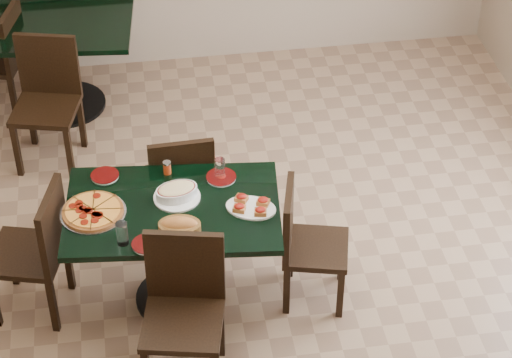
{
  "coord_description": "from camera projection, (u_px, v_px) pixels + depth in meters",
  "views": [
    {
      "loc": [
        -0.55,
        -4.43,
        4.49
      ],
      "look_at": [
        0.13,
        0.0,
        0.86
      ],
      "focal_mm": 70.0,
      "sensor_mm": 36.0,
      "label": 1
    }
  ],
  "objects": [
    {
      "name": "bruschetta_platter",
      "position": [
        251.0,
        206.0,
        5.72
      ],
      "size": [
        0.35,
        0.31,
        0.05
      ],
      "rotation": [
        0.0,
        0.0,
        -0.43
      ],
      "color": "silver",
      "rests_on": "main_table"
    },
    {
      "name": "chair_right",
      "position": [
        304.0,
        240.0,
        5.96
      ],
      "size": [
        0.47,
        0.47,
        0.82
      ],
      "rotation": [
        0.0,
        0.0,
        1.33
      ],
      "color": "black",
      "rests_on": "floor"
    },
    {
      "name": "back_chair_left",
      "position": [
        3.0,
        55.0,
        7.52
      ],
      "size": [
        0.5,
        0.5,
        0.88
      ],
      "rotation": [
        0.0,
        0.0,
        -1.84
      ],
      "color": "black",
      "rests_on": "floor"
    },
    {
      "name": "back_chair_near",
      "position": [
        47.0,
        93.0,
        7.05
      ],
      "size": [
        0.53,
        0.53,
        0.94
      ],
      "rotation": [
        0.0,
        0.0,
        -0.25
      ],
      "color": "black",
      "rests_on": "floor"
    },
    {
      "name": "pepper_shaker",
      "position": [
        167.0,
        167.0,
        5.96
      ],
      "size": [
        0.05,
        0.05,
        0.08
      ],
      "color": "red",
      "rests_on": "main_table"
    },
    {
      "name": "chair_near",
      "position": [
        184.0,
        302.0,
        5.47
      ],
      "size": [
        0.52,
        0.52,
        0.93
      ],
      "rotation": [
        0.0,
        0.0,
        -0.21
      ],
      "color": "black",
      "rests_on": "floor"
    },
    {
      "name": "lasagna_casserole",
      "position": [
        177.0,
        192.0,
        5.78
      ],
      "size": [
        0.28,
        0.27,
        0.09
      ],
      "rotation": [
        0.0,
        0.0,
        0.23
      ],
      "color": "silver",
      "rests_on": "main_table"
    },
    {
      "name": "side_plate_near",
      "position": [
        147.0,
        244.0,
        5.49
      ],
      "size": [
        0.17,
        0.17,
        0.02
      ],
      "rotation": [
        0.0,
        0.0,
        0.23
      ],
      "color": "silver",
      "rests_on": "main_table"
    },
    {
      "name": "back_table",
      "position": [
        58.0,
        49.0,
        7.52
      ],
      "size": [
        1.22,
        0.95,
        0.75
      ],
      "rotation": [
        0.0,
        0.0,
        -0.1
      ],
      "color": "black",
      "rests_on": "floor"
    },
    {
      "name": "chair_far",
      "position": [
        181.0,
        182.0,
        6.34
      ],
      "size": [
        0.42,
        0.42,
        0.87
      ],
      "rotation": [
        0.0,
        0.0,
        3.18
      ],
      "color": "black",
      "rests_on": "floor"
    },
    {
      "name": "floor",
      "position": [
        236.0,
        287.0,
        6.29
      ],
      "size": [
        5.5,
        5.5,
        0.0
      ],
      "primitive_type": "plane",
      "color": "#886A4E",
      "rests_on": "ground"
    },
    {
      "name": "main_table",
      "position": [
        174.0,
        231.0,
        5.86
      ],
      "size": [
        1.31,
        0.92,
        0.75
      ],
      "rotation": [
        0.0,
        0.0,
        -0.1
      ],
      "color": "black",
      "rests_on": "floor"
    },
    {
      "name": "napkin_setting",
      "position": [
        158.0,
        245.0,
        5.49
      ],
      "size": [
        0.16,
        0.16,
        0.01
      ],
      "rotation": [
        0.0,
        0.0,
        0.21
      ],
      "color": "white",
      "rests_on": "main_table"
    },
    {
      "name": "side_plate_far_r",
      "position": [
        221.0,
        177.0,
        5.94
      ],
      "size": [
        0.18,
        0.18,
        0.03
      ],
      "rotation": [
        0.0,
        0.0,
        -0.09
      ],
      "color": "silver",
      "rests_on": "main_table"
    },
    {
      "name": "chair_left",
      "position": [
        39.0,
        246.0,
        5.85
      ],
      "size": [
        0.52,
        0.52,
        0.9
      ],
      "rotation": [
        0.0,
        0.0,
        -1.84
      ],
      "color": "black",
      "rests_on": "floor"
    },
    {
      "name": "side_plate_far_l",
      "position": [
        105.0,
        176.0,
        5.96
      ],
      "size": [
        0.17,
        0.17,
        0.02
      ],
      "rotation": [
        0.0,
        0.0,
        -0.21
      ],
      "color": "silver",
      "rests_on": "main_table"
    },
    {
      "name": "bread_basket",
      "position": [
        180.0,
        226.0,
        5.55
      ],
      "size": [
        0.26,
        0.2,
        0.1
      ],
      "rotation": [
        0.0,
        0.0,
        -0.16
      ],
      "color": "brown",
      "rests_on": "main_table"
    },
    {
      "name": "water_glass_b",
      "position": [
        122.0,
        233.0,
        5.46
      ],
      "size": [
        0.07,
        0.07,
        0.14
      ],
      "primitive_type": "cylinder",
      "color": "white",
      "rests_on": "main_table"
    },
    {
      "name": "pepperoni_pizza",
      "position": [
        93.0,
        211.0,
        5.69
      ],
      "size": [
        0.38,
        0.38,
        0.04
      ],
      "rotation": [
        0.0,
        0.0,
        -0.1
      ],
      "color": "#AFAEB5",
      "rests_on": "main_table"
    },
    {
      "name": "water_glass_a",
      "position": [
        220.0,
        168.0,
        5.92
      ],
      "size": [
        0.06,
        0.06,
        0.13
      ],
      "primitive_type": "cylinder",
      "color": "white",
      "rests_on": "main_table"
    }
  ]
}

